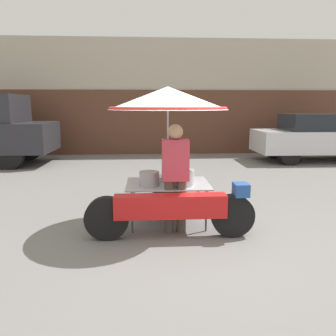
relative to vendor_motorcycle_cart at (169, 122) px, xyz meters
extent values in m
plane|color=slate|center=(0.43, -0.68, -1.60)|extent=(36.00, 36.00, 0.00)
cube|color=#B2A893|center=(0.43, 8.61, 0.53)|extent=(28.00, 2.00, 4.26)
cube|color=#563323|center=(0.43, 7.58, -0.40)|extent=(23.80, 0.06, 2.40)
cylinder|color=black|center=(0.88, -0.52, -1.30)|extent=(0.61, 0.14, 0.61)
cylinder|color=black|center=(-0.89, -0.52, -1.30)|extent=(0.61, 0.14, 0.61)
cube|color=red|center=(-0.01, -0.52, -1.14)|extent=(1.56, 0.24, 0.32)
cube|color=#234C93|center=(0.98, -0.52, -0.92)|extent=(0.20, 0.24, 0.18)
cylinder|color=black|center=(-0.01, 0.36, -1.33)|extent=(0.55, 0.14, 0.55)
cylinder|color=#515156|center=(0.54, -0.30, -1.29)|extent=(0.03, 0.03, 0.63)
cylinder|color=#515156|center=(0.54, 0.47, -1.29)|extent=(0.03, 0.03, 0.63)
cylinder|color=#515156|center=(-0.55, -0.30, -1.29)|extent=(0.03, 0.03, 0.63)
cylinder|color=#515156|center=(-0.55, 0.47, -1.29)|extent=(0.03, 0.03, 0.63)
cube|color=#B2B2B7|center=(-0.01, 0.08, -0.96)|extent=(1.28, 0.90, 0.02)
cylinder|color=#B2B2B7|center=(-0.01, 0.08, -0.39)|extent=(0.03, 0.03, 1.13)
cone|color=white|center=(-0.01, 0.08, 0.35)|extent=(1.80, 1.80, 0.34)
torus|color=red|center=(-0.01, 0.08, 0.20)|extent=(1.76, 1.76, 0.05)
cylinder|color=#939399|center=(-0.29, -0.07, -0.84)|extent=(0.30, 0.30, 0.22)
cylinder|color=#B7B7BC|center=(0.22, -0.05, -0.83)|extent=(0.34, 0.34, 0.24)
cylinder|color=silver|center=(-0.07, 0.26, -0.92)|extent=(0.28, 0.28, 0.07)
cylinder|color=#4C473D|center=(-0.01, -0.29, -1.21)|extent=(0.14, 0.14, 0.78)
cylinder|color=#4C473D|center=(0.17, -0.29, -1.21)|extent=(0.14, 0.14, 0.78)
cube|color=#C13847|center=(0.08, -0.29, -0.52)|extent=(0.38, 0.22, 0.59)
sphere|color=tan|center=(0.08, -0.29, -0.12)|extent=(0.21, 0.21, 0.21)
cylinder|color=black|center=(4.11, 4.94, -1.29)|extent=(0.63, 0.20, 0.63)
cylinder|color=black|center=(4.11, 6.35, -1.29)|extent=(0.63, 0.20, 0.63)
cube|color=silver|center=(5.47, 5.65, -0.93)|extent=(4.37, 1.66, 0.71)
cube|color=#1E2328|center=(5.25, 5.65, -0.31)|extent=(2.10, 1.46, 0.54)
cylinder|color=black|center=(-4.35, 4.81, -1.19)|extent=(0.83, 0.24, 0.83)
cylinder|color=black|center=(-4.35, 6.45, -1.19)|extent=(0.83, 0.24, 0.83)
camera|label=1|loc=(-0.31, -4.87, 0.25)|focal=35.00mm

